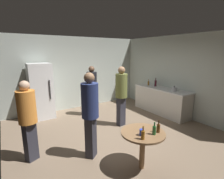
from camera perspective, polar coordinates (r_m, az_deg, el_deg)
The scene contains 17 objects.
ground_plane at distance 4.82m, azimuth 0.61°, elevation -14.67°, with size 5.20×5.20×0.10m, color #7A6651.
wall_back at distance 6.69m, azimuth -11.92°, elevation 5.37°, with size 5.32×0.06×2.70m, color beige.
wall_side_right at distance 6.19m, azimuth 21.47°, elevation 4.22°, with size 0.06×5.20×2.70m, color beige.
refrigerator at distance 5.99m, azimuth -22.69°, elevation -0.52°, with size 0.70×0.68×1.80m.
kitchen_counter at distance 6.34m, azimuth 16.07°, elevation -3.53°, with size 0.64×2.13×0.90m.
kettle at distance 5.85m, azimuth 20.13°, elevation 0.11°, with size 0.24×0.17×0.18m.
wine_bottle_on_counter at distance 6.51m, azimuth 14.35°, elevation 2.10°, with size 0.08×0.08×0.31m.
beer_bottle_on_counter at distance 6.64m, azimuth 12.08°, elevation 2.12°, with size 0.06×0.06×0.23m.
foreground_table at distance 3.26m, azimuth 10.25°, elevation -15.45°, with size 0.80×0.80×0.73m.
beer_bottle_amber at distance 2.94m, azimuth 10.29°, elevation -14.62°, with size 0.06×0.06×0.23m.
beer_bottle_brown at distance 3.23m, azimuth 15.24°, elevation -12.31°, with size 0.06×0.06×0.23m.
beer_bottle_green at distance 3.13m, azimuth 13.94°, elevation -13.01°, with size 0.06×0.06×0.23m.
plastic_cup_blue at distance 3.07m, azimuth 9.90°, elevation -13.94°, with size 0.08×0.08×0.11m, color blue.
person_in_navy_shirt at distance 3.42m, azimuth -7.34°, elevation -6.53°, with size 0.48×0.48×1.77m.
person_in_orange_shirt at distance 3.70m, azimuth -26.41°, elevation -7.75°, with size 0.45×0.45×1.63m.
person_in_olive_shirt at distance 4.91m, azimuth 3.12°, elevation -0.73°, with size 0.39×0.39×1.75m.
person_in_black_shirt at distance 5.77m, azimuth -6.73°, elevation 0.85°, with size 0.42×0.42×1.69m.
Camera 1 is at (-2.36, -3.57, 2.15)m, focal length 27.34 mm.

